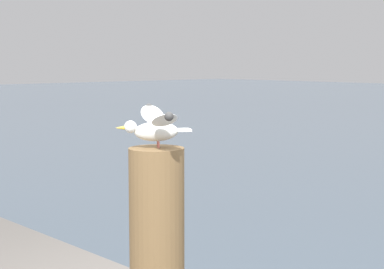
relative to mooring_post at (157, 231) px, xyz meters
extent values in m
cylinder|color=brown|center=(0.00, 0.00, 0.00)|extent=(0.29, 0.29, 0.88)
cylinder|color=#C66760|center=(-0.01, 0.02, 0.46)|extent=(0.01, 0.01, 0.04)
cylinder|color=#C66760|center=(0.02, 0.00, 0.46)|extent=(0.01, 0.01, 0.04)
ellipsoid|color=silver|center=(0.00, 0.00, 0.52)|extent=(0.19, 0.24, 0.10)
sphere|color=silver|center=(-0.07, -0.12, 0.55)|extent=(0.06, 0.06, 0.06)
cone|color=yellow|center=(-0.09, -0.16, 0.55)|extent=(0.04, 0.05, 0.02)
cube|color=silver|center=(0.07, 0.13, 0.53)|extent=(0.10, 0.10, 0.01)
ellipsoid|color=silver|center=(-0.15, 0.10, 0.60)|extent=(0.29, 0.23, 0.10)
sphere|color=#313131|center=(-0.25, 0.16, 0.63)|extent=(0.04, 0.04, 0.04)
ellipsoid|color=silver|center=(0.16, -0.08, 0.60)|extent=(0.29, 0.23, 0.10)
sphere|color=#313131|center=(0.26, -0.14, 0.63)|extent=(0.04, 0.04, 0.04)
camera|label=1|loc=(2.53, -2.07, 0.89)|focal=59.86mm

